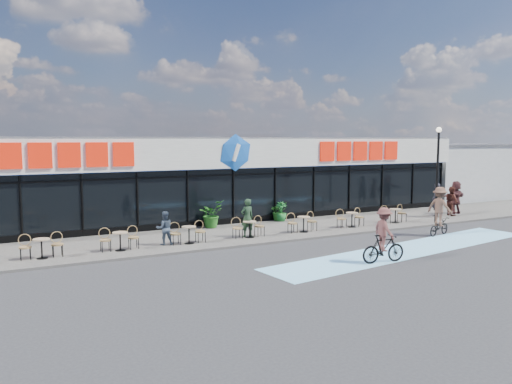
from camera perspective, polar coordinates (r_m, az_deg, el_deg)
ground at (r=20.11m, az=5.84°, el=-6.86°), size 120.00×120.00×0.00m
sidewalk at (r=23.91m, az=-0.09°, el=-4.63°), size 44.00×5.00×0.10m
bike_lane at (r=21.44m, az=17.12°, el=-6.28°), size 14.17×4.13×0.01m
building at (r=28.51m, az=-5.10°, el=1.73°), size 30.60×6.57×4.75m
neighbour_building at (r=41.63m, az=21.41°, el=2.32°), size 9.20×7.20×4.11m
lamp_post at (r=27.64m, az=20.04°, el=2.79°), size 0.28×0.28×5.01m
bistro_set_1 at (r=20.19m, az=-23.32°, el=-5.68°), size 1.54×0.62×0.90m
bistro_set_2 at (r=20.57m, az=-15.31°, el=-5.18°), size 1.54×0.62×0.90m
bistro_set_3 at (r=21.32m, az=-7.76°, el=-4.62°), size 1.54×0.62×0.90m
bistro_set_4 at (r=22.43m, az=-0.84°, el=-4.03°), size 1.54×0.62×0.90m
bistro_set_5 at (r=23.82m, az=5.34°, el=-3.46°), size 1.54×0.62×0.90m
bistro_set_6 at (r=25.46m, az=10.78°, el=-2.92°), size 1.54×0.62×0.90m
bistro_set_7 at (r=27.31m, az=15.51°, el=-2.43°), size 1.54×0.62×0.90m
potted_plant_left at (r=24.94m, az=-5.15°, el=-2.52°), size 1.58×1.52×1.35m
potted_plant_mid at (r=26.78m, az=2.87°, el=-2.24°), size 0.77×0.77×1.04m
potted_plant_right at (r=26.93m, az=2.61°, el=-2.20°), size 1.06×0.96×1.03m
patron_left at (r=22.50m, az=-1.02°, el=-2.96°), size 0.66×0.46×1.72m
patron_right at (r=21.10m, az=-10.41°, el=-4.08°), size 0.75×0.62×1.42m
pedestrian_a at (r=29.94m, az=19.92°, el=-0.88°), size 0.68×0.82×1.91m
pedestrian_b at (r=30.79m, az=21.45°, el=-0.96°), size 0.84×0.96×1.69m
pedestrian_c at (r=31.62m, az=21.86°, el=-0.57°), size 1.84×0.73×1.94m
cyclist_a at (r=18.73m, az=14.39°, el=-5.20°), size 1.80×1.09×2.04m
cyclist_b at (r=24.76m, az=20.23°, el=-2.27°), size 1.65×1.32×2.28m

